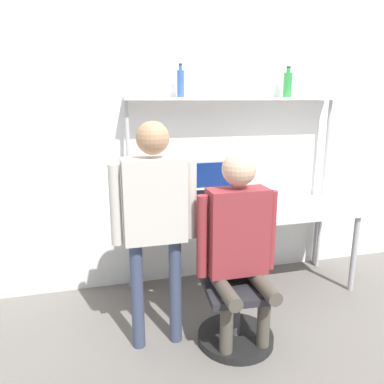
% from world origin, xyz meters
% --- Properties ---
extents(ground_plane, '(12.00, 12.00, 0.00)m').
position_xyz_m(ground_plane, '(0.00, 0.00, 0.00)').
color(ground_plane, slate).
extents(wall_back, '(8.00, 0.06, 2.70)m').
position_xyz_m(wall_back, '(0.00, 0.78, 1.35)').
color(wall_back, white).
rests_on(wall_back, ground_plane).
extents(desk, '(2.11, 0.73, 0.76)m').
position_xyz_m(desk, '(0.00, 0.38, 0.70)').
color(desk, silver).
rests_on(desk, ground_plane).
extents(shelf_unit, '(2.00, 0.24, 1.76)m').
position_xyz_m(shelf_unit, '(0.00, 0.62, 1.51)').
color(shelf_unit, silver).
rests_on(shelf_unit, ground_plane).
extents(monitor, '(0.58, 0.22, 0.44)m').
position_xyz_m(monitor, '(-0.24, 0.57, 1.01)').
color(monitor, '#B7B7BC').
rests_on(monitor, desk).
extents(laptop, '(0.35, 0.26, 0.25)m').
position_xyz_m(laptop, '(-0.37, 0.26, 0.83)').
color(laptop, silver).
rests_on(laptop, desk).
extents(cell_phone, '(0.07, 0.15, 0.01)m').
position_xyz_m(cell_phone, '(-0.10, 0.19, 0.77)').
color(cell_phone, '#264C8C').
rests_on(cell_phone, desk).
extents(office_chair, '(0.56, 0.56, 0.91)m').
position_xyz_m(office_chair, '(-0.33, -0.32, 0.28)').
color(office_chair, black).
rests_on(office_chair, ground_plane).
extents(person_seated, '(0.59, 0.48, 1.41)m').
position_xyz_m(person_seated, '(-0.33, -0.36, 0.83)').
color(person_seated, '#4C473D').
rests_on(person_seated, ground_plane).
extents(person_standing, '(0.59, 0.22, 1.62)m').
position_xyz_m(person_standing, '(-0.90, -0.23, 1.03)').
color(person_standing, '#38425B').
rests_on(person_standing, ground_plane).
extents(bottle_blue, '(0.06, 0.06, 0.28)m').
position_xyz_m(bottle_blue, '(-0.51, 0.62, 1.88)').
color(bottle_blue, '#335999').
rests_on(bottle_blue, shelf_unit).
extents(bottle_green, '(0.08, 0.08, 0.27)m').
position_xyz_m(bottle_green, '(0.51, 0.62, 1.88)').
color(bottle_green, '#2D8C3F').
rests_on(bottle_green, shelf_unit).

